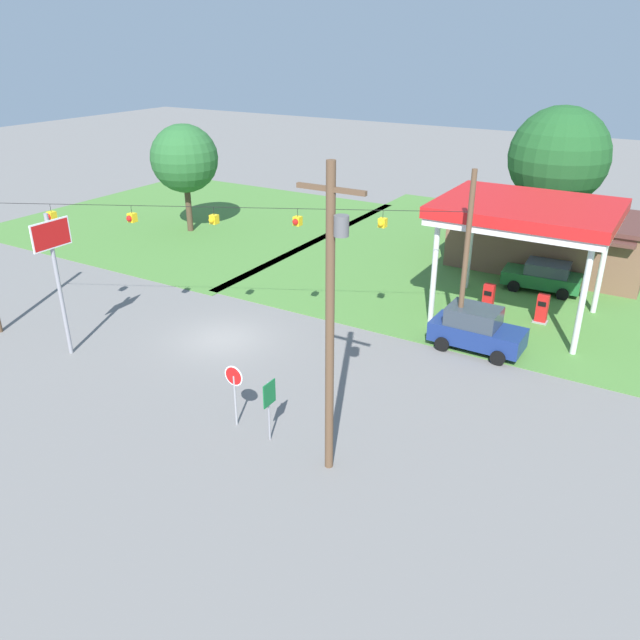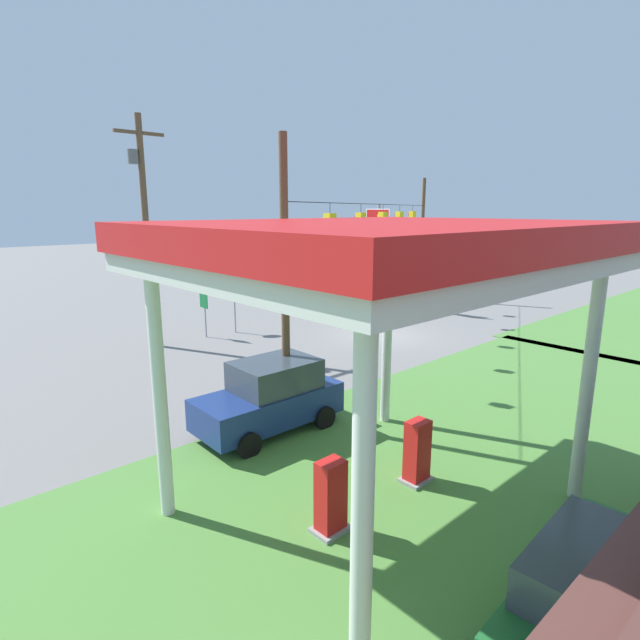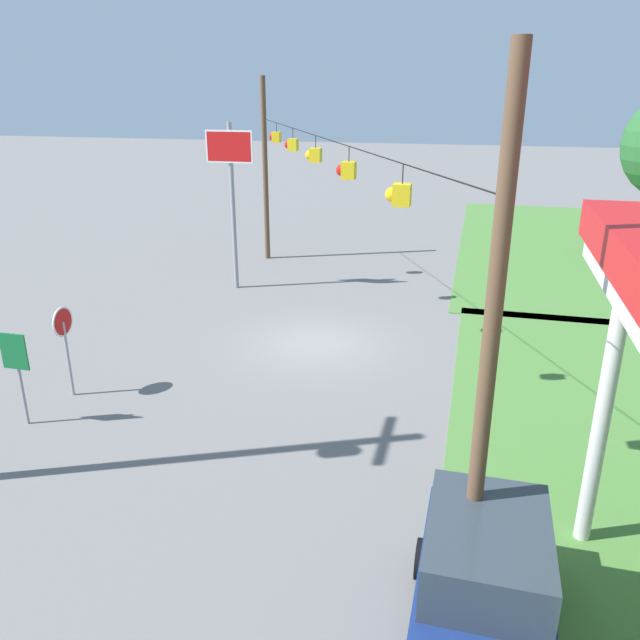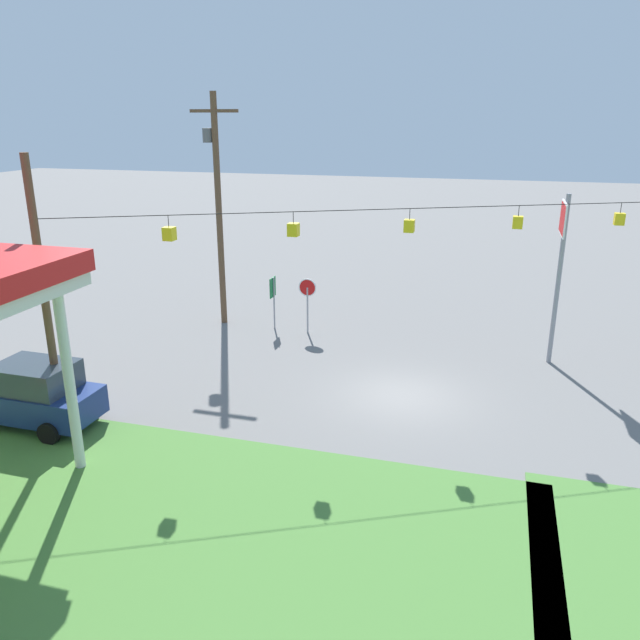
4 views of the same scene
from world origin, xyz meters
TOP-DOWN VIEW (x-y plane):
  - ground_plane at (0.00, 0.00)m, footprint 160.00×160.00m
  - car_at_pumps_front at (10.75, 5.21)m, footprint 4.25×2.16m
  - stop_sign_roadside at (5.08, -5.45)m, footprint 0.80×0.08m
  - stop_sign_overhead at (-5.05, -4.71)m, footprint 0.22×1.90m
  - route_sign at (6.74, -5.60)m, footprint 0.10×0.70m
  - utility_pole_main at (9.34, -5.81)m, footprint 2.20×0.44m
  - signal_span_gantry at (-0.00, -0.01)m, footprint 20.23×10.24m

SIDE VIEW (x-z plane):
  - ground_plane at x=0.00m, z-range 0.00..0.00m
  - car_at_pumps_front at x=10.75m, z-range 0.00..2.07m
  - route_sign at x=6.74m, z-range 0.51..2.91m
  - stop_sign_roadside at x=5.08m, z-range 0.56..3.06m
  - signal_span_gantry at x=0.00m, z-range 0.46..8.77m
  - stop_sign_overhead at x=-5.05m, z-range 1.34..7.92m
  - utility_pole_main at x=9.34m, z-range 0.60..10.86m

